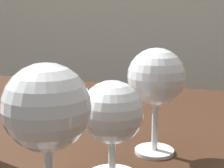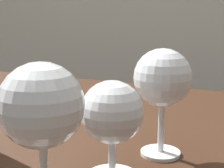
{
  "view_description": "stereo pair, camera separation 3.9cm",
  "coord_description": "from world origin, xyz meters",
  "views": [
    {
      "loc": [
        0.23,
        -0.54,
        0.97
      ],
      "look_at": [
        0.1,
        -0.17,
        0.89
      ],
      "focal_mm": 54.76,
      "sensor_mm": 36.0,
      "label": 1
    },
    {
      "loc": [
        0.27,
        -0.52,
        0.97
      ],
      "look_at": [
        0.1,
        -0.17,
        0.89
      ],
      "focal_mm": 54.76,
      "sensor_mm": 36.0,
      "label": 2
    }
  ],
  "objects": [
    {
      "name": "wine_glass_port",
      "position": [
        0.07,
        -0.26,
        0.88
      ],
      "size": [
        0.09,
        0.09,
        0.15
      ],
      "color": "white",
      "rests_on": "dining_table"
    },
    {
      "name": "wine_glass_pinot",
      "position": [
        0.1,
        -0.17,
        0.85
      ],
      "size": [
        0.08,
        0.08,
        0.12
      ],
      "color": "white",
      "rests_on": "dining_table"
    },
    {
      "name": "wine_glass_rose",
      "position": [
        0.13,
        -0.08,
        0.88
      ],
      "size": [
        0.08,
        0.08,
        0.15
      ],
      "color": "white",
      "rests_on": "dining_table"
    }
  ]
}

